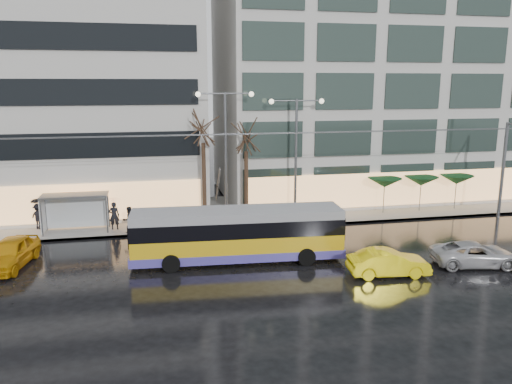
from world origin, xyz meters
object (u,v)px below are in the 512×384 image
object	(u,v)px
taxi_a	(10,253)
bus_shelter	(69,204)
street_lamp_near	(226,139)
trolleybus	(238,236)

from	to	relation	value
taxi_a	bus_shelter	bearing A→B (deg)	78.90
street_lamp_near	taxi_a	bearing A→B (deg)	-154.48
bus_shelter	street_lamp_near	distance (m)	11.14
bus_shelter	taxi_a	world-z (taller)	bus_shelter
trolleybus	bus_shelter	distance (m)	12.42
trolleybus	street_lamp_near	distance (m)	8.89
trolleybus	taxi_a	world-z (taller)	trolleybus
trolleybus	taxi_a	size ratio (longest dim) A/B	2.51
trolleybus	bus_shelter	world-z (taller)	trolleybus
street_lamp_near	taxi_a	world-z (taller)	street_lamp_near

